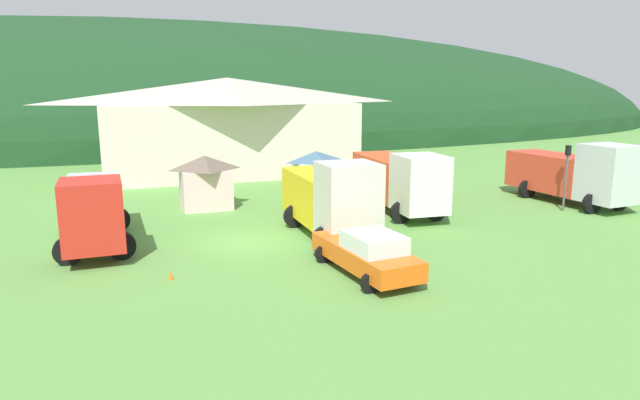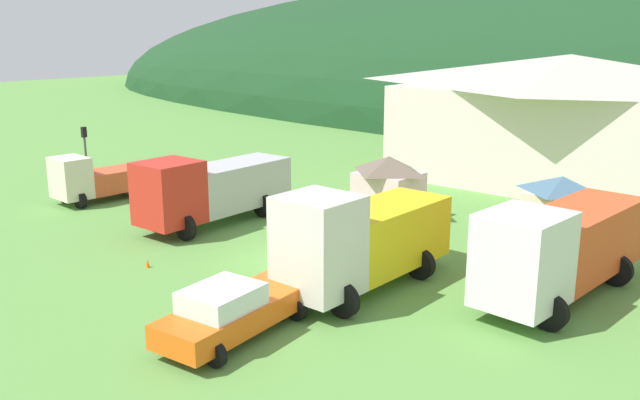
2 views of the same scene
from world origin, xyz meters
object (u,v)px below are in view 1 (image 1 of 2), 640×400
(depot_building, at_px, (229,125))
(traffic_cone_mid_row, at_px, (297,219))
(play_shed_cream, at_px, (316,171))
(tow_truck_silver, at_px, (575,173))
(traffic_light_east, at_px, (566,170))
(service_pickup_orange, at_px, (367,253))
(play_shed_pink, at_px, (205,181))
(crane_truck_red, at_px, (93,208))
(heavy_rig_white, at_px, (399,179))
(traffic_cone_near_pickup, at_px, (171,279))
(flatbed_truck_yellow, at_px, (331,198))

(depot_building, relative_size, traffic_cone_mid_row, 31.07)
(play_shed_cream, distance_m, tow_truck_silver, 15.29)
(traffic_cone_mid_row, bearing_deg, traffic_light_east, -12.71)
(play_shed_cream, distance_m, traffic_light_east, 14.58)
(tow_truck_silver, distance_m, service_pickup_orange, 17.86)
(play_shed_pink, distance_m, traffic_light_east, 19.81)
(crane_truck_red, xyz_separation_m, traffic_cone_mid_row, (9.60, 1.85, -1.70))
(play_shed_pink, distance_m, heavy_rig_white, 10.73)
(depot_building, xyz_separation_m, traffic_cone_near_pickup, (-6.66, -23.23, -3.78))
(traffic_cone_mid_row, bearing_deg, depot_building, 91.22)
(traffic_light_east, bearing_deg, crane_truck_red, 176.68)
(crane_truck_red, xyz_separation_m, traffic_light_east, (23.96, -1.39, 0.55))
(crane_truck_red, relative_size, flatbed_truck_yellow, 1.08)
(flatbed_truck_yellow, bearing_deg, service_pickup_orange, -5.71)
(play_shed_pink, height_order, traffic_light_east, traffic_light_east)
(heavy_rig_white, bearing_deg, crane_truck_red, -80.02)
(tow_truck_silver, distance_m, traffic_light_east, 2.19)
(flatbed_truck_yellow, xyz_separation_m, traffic_cone_near_pickup, (-7.36, -3.29, -1.83))
(heavy_rig_white, xyz_separation_m, traffic_light_east, (8.60, -2.96, 0.46))
(play_shed_cream, relative_size, traffic_cone_near_pickup, 4.56)
(play_shed_cream, relative_size, service_pickup_orange, 0.54)
(play_shed_cream, bearing_deg, play_shed_pink, -164.12)
(traffic_light_east, bearing_deg, depot_building, 127.38)
(service_pickup_orange, relative_size, traffic_light_east, 1.50)
(heavy_rig_white, bearing_deg, flatbed_truck_yellow, -51.70)
(tow_truck_silver, relative_size, traffic_cone_mid_row, 12.43)
(play_shed_pink, relative_size, crane_truck_red, 0.38)
(play_shed_cream, height_order, crane_truck_red, crane_truck_red)
(play_shed_cream, xyz_separation_m, tow_truck_silver, (12.84, -8.29, 0.45))
(flatbed_truck_yellow, relative_size, traffic_cone_mid_row, 11.28)
(flatbed_truck_yellow, relative_size, traffic_light_east, 2.00)
(depot_building, bearing_deg, traffic_cone_near_pickup, -106.00)
(play_shed_pink, height_order, crane_truck_red, crane_truck_red)
(tow_truck_silver, bearing_deg, service_pickup_orange, -70.21)
(crane_truck_red, bearing_deg, play_shed_cream, 120.77)
(play_shed_cream, xyz_separation_m, play_shed_pink, (-7.32, -2.08, 0.14))
(heavy_rig_white, relative_size, tow_truck_silver, 1.06)
(depot_building, bearing_deg, service_pickup_orange, -89.73)
(service_pickup_orange, distance_m, traffic_cone_near_pickup, 7.09)
(depot_building, distance_m, flatbed_truck_yellow, 20.05)
(flatbed_truck_yellow, height_order, heavy_rig_white, flatbed_truck_yellow)
(play_shed_cream, bearing_deg, depot_building, 110.54)
(play_shed_cream, height_order, heavy_rig_white, heavy_rig_white)
(crane_truck_red, bearing_deg, traffic_cone_mid_row, 99.63)
(play_shed_cream, distance_m, traffic_cone_mid_row, 7.20)
(depot_building, bearing_deg, play_shed_cream, -69.46)
(play_shed_pink, xyz_separation_m, tow_truck_silver, (20.16, -6.21, 0.31))
(play_shed_cream, bearing_deg, heavy_rig_white, -69.45)
(service_pickup_orange, xyz_separation_m, traffic_cone_mid_row, (0.22, 9.12, -0.83))
(crane_truck_red, bearing_deg, traffic_light_east, 85.42)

